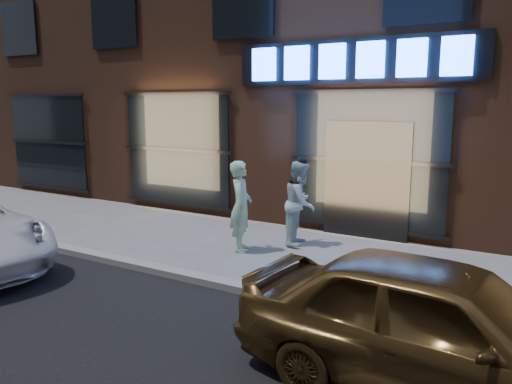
% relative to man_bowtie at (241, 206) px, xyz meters
% --- Properties ---
extents(ground, '(90.00, 90.00, 0.00)m').
position_rel_man_bowtie_xyz_m(ground, '(1.71, -1.81, -0.86)').
color(ground, slate).
rests_on(ground, ground).
extents(curb, '(60.00, 0.25, 0.12)m').
position_rel_man_bowtie_xyz_m(curb, '(1.71, -1.81, -0.80)').
color(curb, gray).
rests_on(curb, ground).
extents(storefront_building, '(30.20, 8.28, 10.30)m').
position_rel_man_bowtie_xyz_m(storefront_building, '(1.71, 6.18, 4.29)').
color(storefront_building, '#54301E').
rests_on(storefront_building, ground).
extents(man_bowtie, '(0.65, 0.74, 1.71)m').
position_rel_man_bowtie_xyz_m(man_bowtie, '(0.00, 0.00, 0.00)').
color(man_bowtie, '#C2FFD2').
rests_on(man_bowtie, ground).
extents(man_cap, '(0.77, 0.92, 1.67)m').
position_rel_man_bowtie_xyz_m(man_cap, '(0.78, 0.96, -0.02)').
color(man_cap, silver).
rests_on(man_cap, ground).
extents(gold_sedan, '(4.09, 1.89, 1.36)m').
position_rel_man_bowtie_xyz_m(gold_sedan, '(4.19, -3.11, -0.18)').
color(gold_sedan, brown).
rests_on(gold_sedan, ground).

